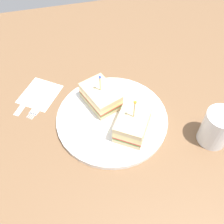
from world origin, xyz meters
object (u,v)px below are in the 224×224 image
(plate, at_px, (112,118))
(napkin, at_px, (40,94))
(knife, at_px, (27,100))
(sandwich_half_back, at_px, (133,124))
(fork, at_px, (39,106))
(drink_glass, at_px, (216,129))
(sandwich_half_front, at_px, (101,96))

(plate, height_order, napkin, plate)
(plate, height_order, knife, plate)
(plate, bearing_deg, sandwich_half_back, -53.36)
(plate, xyz_separation_m, knife, (-0.21, 0.12, -0.00))
(napkin, distance_m, fork, 0.04)
(plate, bearing_deg, drink_glass, -27.21)
(fork, bearing_deg, sandwich_half_back, -32.93)
(sandwich_half_front, distance_m, drink_glass, 0.29)
(sandwich_half_back, relative_size, napkin, 1.17)
(sandwich_half_front, height_order, knife, sandwich_half_front)
(knife, bearing_deg, drink_glass, -28.17)
(sandwich_half_back, height_order, drink_glass, sandwich_half_back)
(plate, xyz_separation_m, drink_glass, (0.22, -0.11, 0.04))
(sandwich_half_front, relative_size, knife, 1.11)
(plate, relative_size, sandwich_half_back, 2.35)
(sandwich_half_back, height_order, napkin, sandwich_half_back)
(sandwich_half_front, height_order, napkin, sandwich_half_front)
(fork, bearing_deg, napkin, 82.64)
(plate, height_order, sandwich_half_front, sandwich_half_front)
(napkin, bearing_deg, plate, -37.41)
(drink_glass, bearing_deg, sandwich_half_back, 161.14)
(plate, relative_size, napkin, 2.74)
(sandwich_half_back, bearing_deg, sandwich_half_front, 117.38)
(fork, bearing_deg, drink_glass, -26.93)
(napkin, bearing_deg, fork, -97.36)
(plate, height_order, fork, plate)
(plate, relative_size, knife, 2.59)
(plate, bearing_deg, knife, 150.84)
(drink_glass, height_order, fork, drink_glass)
(sandwich_half_back, bearing_deg, napkin, 139.01)
(sandwich_half_back, xyz_separation_m, drink_glass, (0.18, -0.06, 0.00))
(drink_glass, bearing_deg, plate, 152.79)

